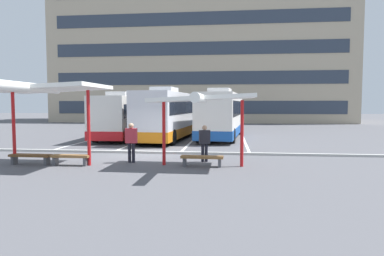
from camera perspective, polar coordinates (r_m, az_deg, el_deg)
ground_plane at (r=17.62m, az=-8.43°, el=-4.50°), size 160.00×160.00×0.00m
terminal_building at (r=54.45m, az=1.61°, el=11.80°), size 43.11×15.02×22.72m
coach_bus_0 at (r=26.96m, az=-11.33°, el=1.90°), size 2.97×10.40×3.51m
coach_bus_1 at (r=25.28m, az=-3.84°, el=2.16°), size 3.38×10.68×3.78m
coach_bus_2 at (r=26.14m, az=5.02°, el=2.18°), size 3.52×10.34×3.75m
lane_stripe_0 at (r=27.04m, az=-15.41°, el=-1.64°), size 0.16×14.00×0.01m
lane_stripe_1 at (r=25.91m, az=-7.80°, el=-1.77°), size 0.16×14.00×0.01m
lane_stripe_2 at (r=25.26m, az=0.35°, el=-1.88°), size 0.16×14.00×0.01m
lane_stripe_3 at (r=25.15m, az=8.74°, el=-1.95°), size 0.16×14.00×0.01m
waiting_shelter_0 at (r=15.41m, az=-23.35°, el=5.91°), size 4.38×5.42×3.44m
bench_0 at (r=16.17m, az=-25.53°, el=-4.40°), size 1.81×0.45×0.45m
bench_1 at (r=15.31m, az=-19.76°, el=-4.71°), size 1.64×0.44×0.45m
waiting_shelter_1 at (r=13.91m, az=1.70°, el=4.75°), size 4.29×4.56×3.02m
bench_2 at (r=14.16m, az=1.70°, el=-5.15°), size 1.78×0.46×0.45m
platform_kerb at (r=18.17m, az=-7.96°, el=-4.04°), size 44.00×0.24×0.12m
waiting_passenger_0 at (r=15.22m, az=2.13°, el=-2.17°), size 0.52×0.37×1.66m
waiting_passenger_1 at (r=15.27m, az=-10.18°, el=-1.91°), size 0.51×0.24×1.76m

